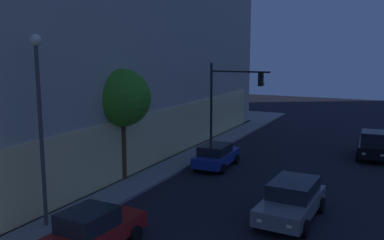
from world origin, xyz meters
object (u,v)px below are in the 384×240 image
at_px(traffic_light_far_corner, 229,93).
at_px(car_black, 373,145).
at_px(car_red, 93,230).
at_px(car_blue, 216,155).
at_px(sidewalk_tree, 122,98).
at_px(street_lamp_sidewalk, 39,108).
at_px(car_grey, 292,200).

xyz_separation_m(traffic_light_far_corner, car_black, (2.80, -9.43, -3.33)).
xyz_separation_m(traffic_light_far_corner, car_red, (-16.33, -1.11, -3.42)).
bearing_deg(traffic_light_far_corner, car_blue, -169.17).
bearing_deg(car_black, traffic_light_far_corner, 106.54).
bearing_deg(sidewalk_tree, street_lamp_sidewalk, -172.78).
xyz_separation_m(traffic_light_far_corner, car_grey, (-10.17, -6.88, -3.36)).
xyz_separation_m(sidewalk_tree, car_grey, (-1.24, -9.63, -3.79)).
height_order(sidewalk_tree, car_red, sidewalk_tree).
bearing_deg(car_grey, car_blue, 45.03).
height_order(sidewalk_tree, car_black, sidewalk_tree).
xyz_separation_m(street_lamp_sidewalk, car_blue, (11.52, -2.68, -4.23)).
height_order(sidewalk_tree, car_grey, sidewalk_tree).
relative_size(traffic_light_far_corner, sidewalk_tree, 1.02).
xyz_separation_m(car_blue, car_black, (6.88, -8.65, 0.13)).
bearing_deg(traffic_light_far_corner, car_black, -73.46).
height_order(car_blue, car_black, car_black).
bearing_deg(street_lamp_sidewalk, car_blue, -13.10).
bearing_deg(car_red, car_black, -23.49).
bearing_deg(street_lamp_sidewalk, car_grey, -58.28).
bearing_deg(car_red, street_lamp_sidewalk, 76.34).
xyz_separation_m(street_lamp_sidewalk, sidewalk_tree, (6.67, 0.84, -0.35)).
xyz_separation_m(car_red, car_black, (19.13, -8.32, 0.09)).
distance_m(car_red, car_black, 20.86).
distance_m(street_lamp_sidewalk, car_red, 5.21).
bearing_deg(car_blue, sidewalk_tree, 144.02).
bearing_deg(car_grey, car_red, 136.88).
height_order(street_lamp_sidewalk, car_red, street_lamp_sidewalk).
bearing_deg(sidewalk_tree, traffic_light_far_corner, -17.07).
relative_size(traffic_light_far_corner, car_black, 1.40).
relative_size(traffic_light_far_corner, street_lamp_sidewalk, 0.81).
height_order(traffic_light_far_corner, car_blue, traffic_light_far_corner).
distance_m(street_lamp_sidewalk, sidewalk_tree, 6.73).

